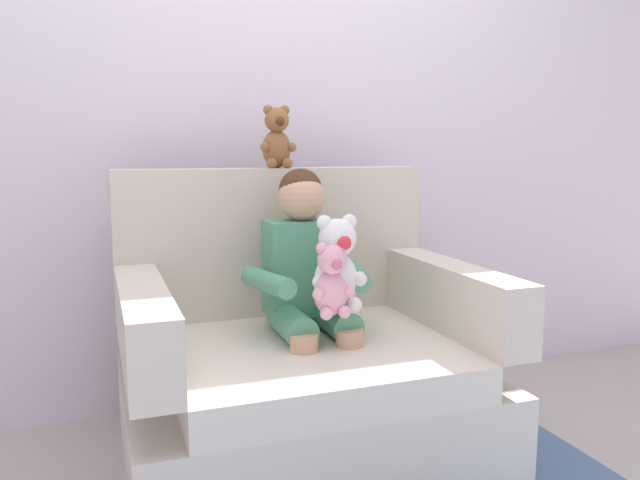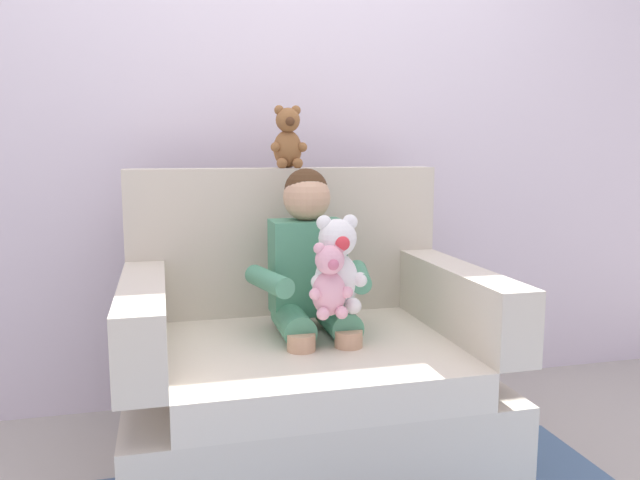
% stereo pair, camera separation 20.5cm
% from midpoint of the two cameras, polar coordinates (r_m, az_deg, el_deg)
% --- Properties ---
extents(ground_plane, '(8.00, 8.00, 0.00)m').
position_cam_midpoint_polar(ground_plane, '(2.34, 1.50, -19.94)').
color(ground_plane, '#ADA89E').
extents(back_wall, '(6.00, 0.10, 2.60)m').
position_cam_midpoint_polar(back_wall, '(2.76, -2.47, 12.30)').
color(back_wall, silver).
rests_on(back_wall, ground).
extents(armchair, '(1.22, 0.93, 1.04)m').
position_cam_midpoint_polar(armchair, '(2.25, 1.21, -12.00)').
color(armchair, beige).
rests_on(armchair, ground).
extents(seated_child, '(0.45, 0.39, 0.82)m').
position_cam_midpoint_polar(seated_child, '(2.19, 1.87, -3.15)').
color(seated_child, '#4C9370').
rests_on(seated_child, armchair).
extents(plush_white, '(0.19, 0.16, 0.33)m').
position_cam_midpoint_polar(plush_white, '(2.07, 4.43, -2.49)').
color(plush_white, white).
rests_on(plush_white, armchair).
extents(plush_pink, '(0.15, 0.12, 0.24)m').
position_cam_midpoint_polar(plush_pink, '(2.00, 3.81, -3.91)').
color(plush_pink, '#EAA8BC').
rests_on(plush_pink, armchair).
extents(plush_brown_on_backrest, '(0.14, 0.12, 0.24)m').
position_cam_midpoint_polar(plush_brown_on_backrest, '(2.44, -0.55, 9.24)').
color(plush_brown_on_backrest, brown).
rests_on(plush_brown_on_backrest, armchair).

